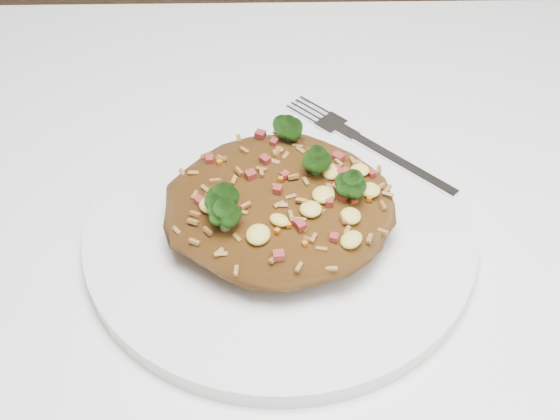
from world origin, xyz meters
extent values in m
cube|color=white|center=(0.00, 0.00, 0.73)|extent=(1.20, 0.80, 0.04)
cylinder|color=white|center=(-0.05, 0.08, 0.76)|extent=(0.28, 0.28, 0.01)
ellipsoid|color=brown|center=(-0.05, 0.08, 0.78)|extent=(0.16, 0.15, 0.04)
ellipsoid|color=#123807|center=(-0.02, 0.09, 0.81)|extent=(0.02, 0.02, 0.02)
ellipsoid|color=#123807|center=(-0.09, 0.06, 0.81)|extent=(0.02, 0.02, 0.02)
ellipsoid|color=#123807|center=(-0.04, 0.13, 0.81)|extent=(0.02, 0.02, 0.02)
ellipsoid|color=#123807|center=(0.00, 0.07, 0.81)|extent=(0.02, 0.02, 0.02)
ellipsoid|color=#123807|center=(-0.08, 0.04, 0.81)|extent=(0.02, 0.02, 0.02)
cube|color=silver|center=(0.06, 0.13, 0.77)|extent=(0.08, 0.07, 0.00)
cube|color=silver|center=(-0.01, 0.19, 0.77)|extent=(0.04, 0.04, 0.00)
camera|label=1|loc=(-0.05, -0.30, 1.16)|focal=50.00mm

